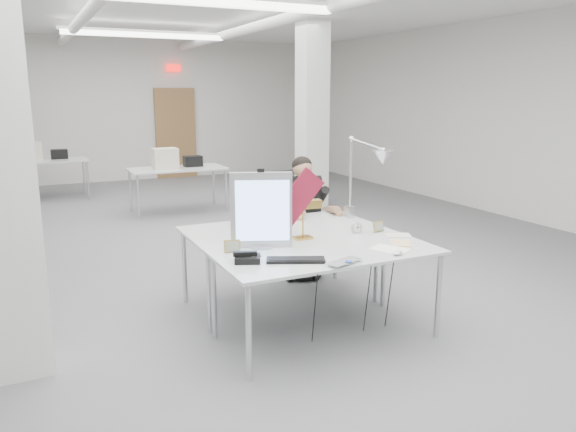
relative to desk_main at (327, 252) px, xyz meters
name	(u,v)px	position (x,y,z in m)	size (l,w,h in m)	color
room_shell	(222,119)	(0.04, 2.63, 0.95)	(10.04, 14.04, 3.24)	#5B5B5E
desk_main	(327,252)	(0.00, 0.00, 0.00)	(1.80, 0.90, 0.03)	silver
desk_second	(281,228)	(0.00, 0.90, 0.00)	(1.80, 0.90, 0.03)	silver
bg_desk_a	(177,169)	(0.20, 5.50, 0.00)	(1.60, 0.80, 0.03)	silver
bg_desk_b	(43,161)	(-1.80, 7.70, 0.00)	(1.60, 0.80, 0.03)	silver
office_chair	(300,224)	(0.53, 1.54, -0.15)	(0.58, 0.58, 1.18)	black
seated_person	(302,197)	(0.53, 1.49, 0.16)	(0.47, 0.58, 0.87)	black
monitor	(261,210)	(-0.44, 0.33, 0.32)	(0.50, 0.05, 0.62)	#B5B5BA
pennant	(296,200)	(-0.13, 0.29, 0.39)	(0.53, 0.01, 0.22)	maroon
keyboard	(296,260)	(-0.36, -0.15, 0.02)	(0.44, 0.15, 0.02)	black
laptop	(349,264)	(-0.05, -0.41, 0.02)	(0.30, 0.20, 0.02)	#BBBCC1
mouse	(398,253)	(0.43, -0.35, 0.03)	(0.09, 0.06, 0.04)	silver
bankers_lamp	(303,219)	(-0.01, 0.42, 0.19)	(0.31, 0.12, 0.35)	#E09346
desk_phone	(248,259)	(-0.69, -0.01, 0.04)	(0.19, 0.17, 0.05)	black
picture_frame_left	(232,246)	(-0.71, 0.29, 0.06)	(0.13, 0.01, 0.10)	tan
picture_frame_right	(378,227)	(0.73, 0.35, 0.06)	(0.13, 0.01, 0.10)	#9F8644
desk_clock	(357,227)	(0.53, 0.40, 0.06)	(0.11, 0.11, 0.03)	#B1B0B5
paper_stack_a	(390,249)	(0.48, -0.19, 0.02)	(0.21, 0.29, 0.01)	white
paper_stack_b	(401,243)	(0.68, -0.07, 0.02)	(0.17, 0.23, 0.01)	#E4C288
paper_stack_c	(398,235)	(0.82, 0.16, 0.02)	(0.22, 0.15, 0.01)	silver
beige_monitor	(263,211)	(-0.16, 0.96, 0.17)	(0.34, 0.32, 0.32)	#B8AF99
architect_lamp	(364,178)	(0.81, 0.72, 0.45)	(0.24, 0.69, 0.88)	#B3B3B7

